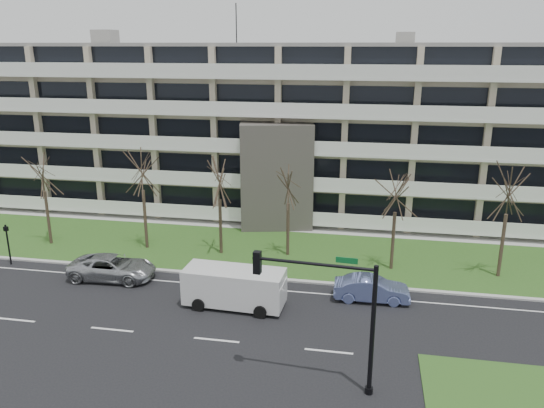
% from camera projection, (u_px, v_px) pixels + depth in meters
% --- Properties ---
extents(ground, '(160.00, 160.00, 0.00)m').
position_uv_depth(ground, '(216.00, 340.00, 28.32)').
color(ground, black).
rests_on(ground, ground).
extents(grass_verge, '(90.00, 10.00, 0.06)m').
position_uv_depth(grass_verge, '(264.00, 250.00, 40.55)').
color(grass_verge, '#28521B').
rests_on(grass_verge, ground).
extents(curb, '(90.00, 0.35, 0.12)m').
position_uv_depth(curb, '(250.00, 277.00, 35.84)').
color(curb, '#B2B2AD').
rests_on(curb, ground).
extents(sidewalk, '(90.00, 2.00, 0.08)m').
position_uv_depth(sidewalk, '(276.00, 227.00, 45.73)').
color(sidewalk, '#B2B2AD').
rests_on(sidewalk, ground).
extents(grass_median, '(7.00, 5.00, 0.06)m').
position_uv_depth(grass_median, '(502.00, 393.00, 24.00)').
color(grass_median, '#28521B').
rests_on(grass_median, ground).
extents(lane_edge_line, '(90.00, 0.12, 0.01)m').
position_uv_depth(lane_edge_line, '(244.00, 287.00, 34.44)').
color(lane_edge_line, white).
rests_on(lane_edge_line, ground).
extents(apartment_building, '(60.50, 15.10, 18.75)m').
position_uv_depth(apartment_building, '(289.00, 128.00, 49.96)').
color(apartment_building, '#C0B295').
rests_on(apartment_building, ground).
extents(silver_pickup, '(5.86, 2.88, 1.60)m').
position_uv_depth(silver_pickup, '(112.00, 267.00, 35.58)').
color(silver_pickup, '#A9ABB0').
rests_on(silver_pickup, ground).
extents(blue_sedan, '(4.66, 1.76, 1.52)m').
position_uv_depth(blue_sedan, '(372.00, 289.00, 32.55)').
color(blue_sedan, '#7181C4').
rests_on(blue_sedan, ground).
extents(white_van, '(6.13, 2.73, 2.33)m').
position_uv_depth(white_van, '(236.00, 285.00, 31.66)').
color(white_van, silver).
rests_on(white_van, ground).
extents(traffic_signal, '(5.61, 0.76, 6.50)m').
position_uv_depth(traffic_signal, '(331.00, 305.00, 23.26)').
color(traffic_signal, black).
rests_on(traffic_signal, ground).
extents(pedestrian_signal, '(0.32, 0.27, 3.01)m').
position_uv_depth(pedestrian_signal, '(7.00, 239.00, 37.54)').
color(pedestrian_signal, black).
rests_on(pedestrian_signal, ground).
extents(tree_1, '(3.85, 3.85, 7.71)m').
position_uv_depth(tree_1, '(42.00, 170.00, 40.28)').
color(tree_1, '#382B21').
rests_on(tree_1, ground).
extents(tree_2, '(4.15, 4.15, 8.31)m').
position_uv_depth(tree_2, '(141.00, 167.00, 39.28)').
color(tree_2, '#382B21').
rests_on(tree_2, ground).
extents(tree_3, '(3.79, 3.79, 7.57)m').
position_uv_depth(tree_3, '(219.00, 178.00, 38.38)').
color(tree_3, '#382B21').
rests_on(tree_3, ground).
extents(tree_4, '(3.63, 3.63, 7.26)m').
position_uv_depth(tree_4, '(288.00, 182.00, 38.11)').
color(tree_4, '#382B21').
rests_on(tree_4, ground).
extents(tree_5, '(3.75, 3.75, 7.50)m').
position_uv_depth(tree_5, '(397.00, 189.00, 35.59)').
color(tree_5, '#382B21').
rests_on(tree_5, ground).
extents(tree_6, '(3.99, 3.99, 7.98)m').
position_uv_depth(tree_6, '(510.00, 189.00, 34.28)').
color(tree_6, '#382B21').
rests_on(tree_6, ground).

